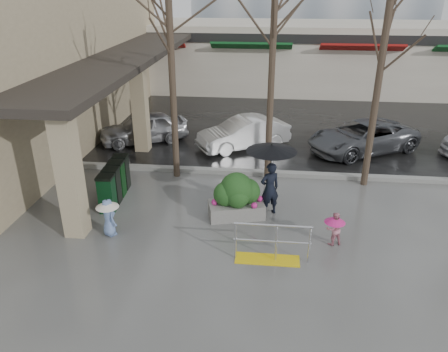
% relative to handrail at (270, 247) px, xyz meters
% --- Properties ---
extents(ground, '(120.00, 120.00, 0.00)m').
position_rel_handrail_xyz_m(ground, '(-1.36, 1.20, -0.38)').
color(ground, '#51514F').
rests_on(ground, ground).
extents(street_asphalt, '(120.00, 36.00, 0.01)m').
position_rel_handrail_xyz_m(street_asphalt, '(-1.36, 23.20, -0.37)').
color(street_asphalt, black).
rests_on(street_asphalt, ground).
extents(curb, '(120.00, 0.30, 0.15)m').
position_rel_handrail_xyz_m(curb, '(-1.36, 5.20, -0.30)').
color(curb, gray).
rests_on(curb, ground).
extents(near_building, '(6.00, 18.00, 8.00)m').
position_rel_handrail_xyz_m(near_building, '(-10.36, 9.20, 3.62)').
color(near_building, tan).
rests_on(near_building, ground).
extents(canopy_slab, '(2.80, 18.00, 0.25)m').
position_rel_handrail_xyz_m(canopy_slab, '(-6.16, 9.20, 3.25)').
color(canopy_slab, '#2D2823').
rests_on(canopy_slab, pillar_front).
extents(pillar_front, '(0.55, 0.55, 3.50)m').
position_rel_handrail_xyz_m(pillar_front, '(-5.26, 0.70, 1.37)').
color(pillar_front, tan).
rests_on(pillar_front, ground).
extents(pillar_back, '(0.55, 0.55, 3.50)m').
position_rel_handrail_xyz_m(pillar_back, '(-5.26, 7.20, 1.37)').
color(pillar_back, tan).
rests_on(pillar_back, ground).
extents(storefront_row, '(34.00, 6.74, 4.00)m').
position_rel_handrail_xyz_m(storefront_row, '(0.64, 19.17, 1.64)').
color(storefront_row, beige).
rests_on(storefront_row, ground).
extents(handrail, '(1.90, 0.50, 1.03)m').
position_rel_handrail_xyz_m(handrail, '(0.00, 0.00, 0.00)').
color(handrail, yellow).
rests_on(handrail, ground).
extents(tree_west, '(3.20, 3.20, 6.80)m').
position_rel_handrail_xyz_m(tree_west, '(-3.36, 4.80, 4.71)').
color(tree_west, '#382B21').
rests_on(tree_west, ground).
extents(tree_midwest, '(3.20, 3.20, 7.00)m').
position_rel_handrail_xyz_m(tree_midwest, '(-0.16, 4.80, 4.86)').
color(tree_midwest, '#382B21').
rests_on(tree_midwest, ground).
extents(tree_mideast, '(3.20, 3.20, 6.50)m').
position_rel_handrail_xyz_m(tree_mideast, '(3.14, 4.80, 4.48)').
color(tree_mideast, '#382B21').
rests_on(tree_mideast, ground).
extents(woman, '(1.45, 1.45, 2.21)m').
position_rel_handrail_xyz_m(woman, '(-0.07, 2.40, 1.07)').
color(woman, black).
rests_on(woman, ground).
extents(child_pink, '(0.55, 0.55, 0.93)m').
position_rel_handrail_xyz_m(child_pink, '(1.64, 0.91, 0.16)').
color(child_pink, pink).
rests_on(child_pink, ground).
extents(child_blue, '(0.62, 0.62, 1.08)m').
position_rel_handrail_xyz_m(child_blue, '(-4.36, 0.73, 0.27)').
color(child_blue, '#6A86BD').
rests_on(child_blue, ground).
extents(planter, '(1.74, 1.17, 1.39)m').
position_rel_handrail_xyz_m(planter, '(-1.01, 2.11, 0.29)').
color(planter, '#65625E').
rests_on(planter, ground).
extents(news_boxes, '(0.58, 2.11, 1.16)m').
position_rel_handrail_xyz_m(news_boxes, '(-4.91, 2.82, 0.21)').
color(news_boxes, '#0C3618').
rests_on(news_boxes, ground).
extents(car_a, '(3.97, 3.01, 1.26)m').
position_rel_handrail_xyz_m(car_a, '(-5.48, 8.17, 0.25)').
color(car_a, '#B6B7BB').
rests_on(car_a, ground).
extents(car_b, '(3.96, 3.14, 1.26)m').
position_rel_handrail_xyz_m(car_b, '(-1.20, 7.90, 0.25)').
color(car_b, white).
rests_on(car_b, ground).
extents(car_c, '(4.98, 4.03, 1.26)m').
position_rel_handrail_xyz_m(car_c, '(3.59, 7.98, 0.25)').
color(car_c, '#55585D').
rests_on(car_c, ground).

